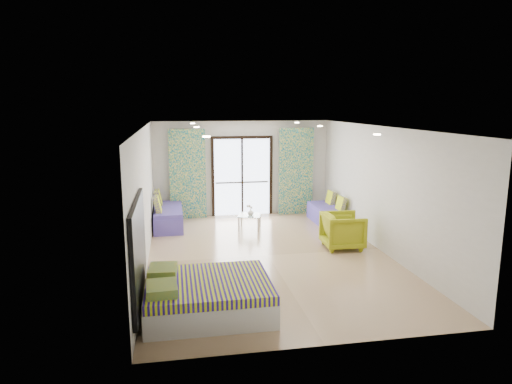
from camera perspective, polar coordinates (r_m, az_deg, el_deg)
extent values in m
cube|color=black|center=(12.95, -1.77, 6.84)|extent=(1.76, 0.08, 0.08)
cube|color=black|center=(12.98, -5.41, 1.74)|extent=(0.08, 0.08, 2.20)
cube|color=black|center=(13.23, 1.86, 1.96)|extent=(0.08, 0.08, 2.20)
cube|color=black|center=(13.08, -1.74, 1.85)|extent=(0.05, 0.06, 2.20)
cube|color=#595451|center=(13.12, -1.75, 1.22)|extent=(1.52, 0.03, 0.04)
cube|color=silver|center=(12.78, -8.54, 2.21)|extent=(1.00, 0.10, 2.50)
cube|color=silver|center=(13.24, 5.00, 2.58)|extent=(1.00, 0.10, 2.50)
cylinder|color=#FFE0B2|center=(7.10, -6.21, 6.90)|extent=(0.12, 0.12, 0.02)
cylinder|color=#FFE0B2|center=(7.81, 14.89, 6.96)|extent=(0.12, 0.12, 0.02)
cylinder|color=#FFE0B2|center=(10.09, -7.45, 8.05)|extent=(0.12, 0.12, 0.02)
cylinder|color=#FFE0B2|center=(10.60, 8.00, 8.17)|extent=(0.12, 0.12, 0.02)
cylinder|color=#FFE0B2|center=(12.09, -7.93, 8.50)|extent=(0.12, 0.12, 0.02)
cylinder|color=#FFE0B2|center=(12.52, 5.13, 8.64)|extent=(0.12, 0.12, 0.02)
cube|color=black|center=(6.94, -14.48, -7.15)|extent=(0.06, 2.10, 1.50)
cube|color=silver|center=(8.13, -13.93, -4.45)|extent=(0.02, 0.10, 0.10)
cube|color=silver|center=(7.24, -5.93, -13.37)|extent=(1.90, 1.52, 0.38)
cube|color=#2A1688|center=(7.13, -5.97, -11.46)|extent=(1.88, 1.55, 0.14)
cube|color=#17675E|center=(6.74, -11.69, -11.75)|extent=(0.45, 0.54, 0.13)
cube|color=#17675E|center=(7.41, -11.56, -9.61)|extent=(0.46, 0.55, 0.13)
cube|color=#5346A7|center=(12.18, -10.87, -3.32)|extent=(0.73, 1.86, 0.41)
cube|color=#5346A7|center=(12.12, -10.92, -2.14)|extent=(0.72, 1.82, 0.10)
cube|color=#2A1688|center=(11.65, -12.23, -1.52)|extent=(0.21, 0.46, 0.43)
cube|color=#2A1688|center=(12.50, -12.13, -0.68)|extent=(0.21, 0.46, 0.43)
cube|color=#5346A7|center=(12.42, 8.89, -3.08)|extent=(0.66, 1.66, 0.37)
cube|color=#5346A7|center=(12.37, 8.92, -2.05)|extent=(0.65, 1.62, 0.09)
cube|color=#2A1688|center=(12.05, 10.59, -1.42)|extent=(0.19, 0.41, 0.38)
cube|color=#2A1688|center=(12.76, 9.33, -0.70)|extent=(0.19, 0.41, 0.38)
cylinder|color=silver|center=(11.53, -2.16, -4.05)|extent=(0.06, 0.06, 0.36)
cylinder|color=silver|center=(11.48, 0.28, -4.11)|extent=(0.06, 0.06, 0.36)
cylinder|color=silver|center=(12.00, -1.85, -3.45)|extent=(0.06, 0.06, 0.36)
cylinder|color=silver|center=(11.95, 0.49, -3.51)|extent=(0.06, 0.06, 0.36)
cube|color=#8CA59E|center=(11.69, -0.81, -2.91)|extent=(0.70, 0.70, 0.02)
sphere|color=white|center=(11.64, -0.59, -1.96)|extent=(0.06, 0.06, 0.06)
sphere|color=white|center=(11.69, -0.79, -1.82)|extent=(0.06, 0.06, 0.06)
sphere|color=white|center=(11.64, -1.04, -1.78)|extent=(0.06, 0.06, 0.06)
sphere|color=white|center=(11.59, -0.84, -1.74)|extent=(0.06, 0.06, 0.06)
imported|color=white|center=(11.62, -0.68, -2.55)|extent=(0.21, 0.21, 0.16)
imported|color=#9AA315|center=(10.34, 10.80, -4.57)|extent=(0.83, 0.88, 0.87)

